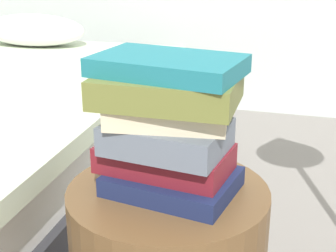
{
  "coord_description": "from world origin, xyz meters",
  "views": [
    {
      "loc": [
        0.28,
        -0.97,
        0.97
      ],
      "look_at": [
        0.0,
        0.0,
        0.6
      ],
      "focal_mm": 53.93,
      "sensor_mm": 36.0,
      "label": 1
    }
  ],
  "objects_px": {
    "book_navy": "(173,181)",
    "book_teal": "(167,66)",
    "book_slate": "(168,136)",
    "book_olive": "(166,89)",
    "book_maroon": "(165,158)",
    "book_cream": "(171,110)"
  },
  "relations": [
    {
      "from": "book_slate",
      "to": "book_olive",
      "type": "relative_size",
      "value": 0.85
    },
    {
      "from": "book_maroon",
      "to": "book_teal",
      "type": "relative_size",
      "value": 0.95
    },
    {
      "from": "book_navy",
      "to": "book_maroon",
      "type": "xyz_separation_m",
      "value": [
        -0.02,
        0.01,
        0.05
      ]
    },
    {
      "from": "book_maroon",
      "to": "book_teal",
      "type": "height_order",
      "value": "book_teal"
    },
    {
      "from": "book_olive",
      "to": "book_teal",
      "type": "xyz_separation_m",
      "value": [
        0.0,
        0.0,
        0.05
      ]
    },
    {
      "from": "book_cream",
      "to": "book_teal",
      "type": "height_order",
      "value": "book_teal"
    },
    {
      "from": "book_navy",
      "to": "book_teal",
      "type": "xyz_separation_m",
      "value": [
        -0.01,
        -0.01,
        0.26
      ]
    },
    {
      "from": "book_olive",
      "to": "book_navy",
      "type": "bearing_deg",
      "value": 32.14
    },
    {
      "from": "book_cream",
      "to": "book_teal",
      "type": "xyz_separation_m",
      "value": [
        -0.0,
        -0.01,
        0.1
      ]
    },
    {
      "from": "book_slate",
      "to": "book_teal",
      "type": "bearing_deg",
      "value": 121.94
    },
    {
      "from": "book_navy",
      "to": "book_teal",
      "type": "height_order",
      "value": "book_teal"
    },
    {
      "from": "book_cream",
      "to": "book_olive",
      "type": "xyz_separation_m",
      "value": [
        -0.01,
        -0.02,
        0.05
      ]
    },
    {
      "from": "book_navy",
      "to": "book_slate",
      "type": "bearing_deg",
      "value": -117.75
    },
    {
      "from": "book_cream",
      "to": "book_teal",
      "type": "relative_size",
      "value": 0.83
    },
    {
      "from": "book_olive",
      "to": "book_teal",
      "type": "relative_size",
      "value": 0.97
    },
    {
      "from": "book_navy",
      "to": "book_olive",
      "type": "relative_size",
      "value": 0.93
    },
    {
      "from": "book_slate",
      "to": "book_cream",
      "type": "distance_m",
      "value": 0.06
    },
    {
      "from": "book_teal",
      "to": "book_slate",
      "type": "bearing_deg",
      "value": -56.91
    },
    {
      "from": "book_slate",
      "to": "book_cream",
      "type": "bearing_deg",
      "value": 95.28
    },
    {
      "from": "book_olive",
      "to": "book_teal",
      "type": "bearing_deg",
      "value": 45.77
    },
    {
      "from": "book_olive",
      "to": "book_maroon",
      "type": "bearing_deg",
      "value": 114.79
    },
    {
      "from": "book_slate",
      "to": "book_teal",
      "type": "height_order",
      "value": "book_teal"
    }
  ]
}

